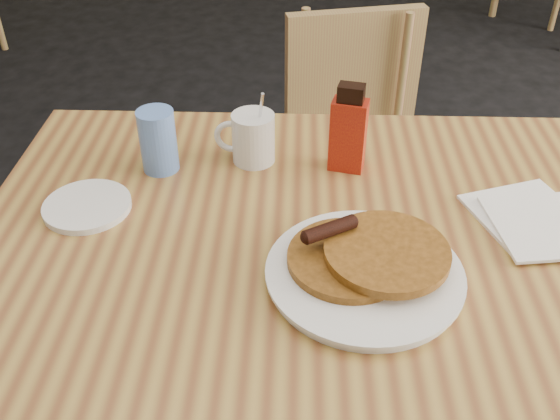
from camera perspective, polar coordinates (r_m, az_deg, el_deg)
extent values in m
cube|color=#B0893E|center=(1.06, 5.86, -3.02)|extent=(1.32, 0.94, 0.04)
cube|color=#9B8549|center=(1.06, 5.81, -3.64)|extent=(1.36, 0.98, 0.02)
cube|color=#9B8549|center=(1.76, 5.96, 2.33)|extent=(0.48, 0.48, 0.04)
cube|color=#9B8549|center=(1.80, 6.63, 11.40)|extent=(0.37, 0.16, 0.42)
cylinder|color=#9B8549|center=(1.78, 0.36, -5.79)|extent=(0.04, 0.04, 0.39)
cylinder|color=#9B8549|center=(2.02, 10.12, -0.52)|extent=(0.04, 0.04, 0.39)
cylinder|color=white|center=(0.96, 7.71, -5.92)|extent=(0.29, 0.29, 0.02)
cylinder|color=white|center=(0.95, 7.74, -5.61)|extent=(0.30, 0.30, 0.01)
cylinder|color=#975B1F|center=(0.96, 6.25, -4.46)|extent=(0.19, 0.19, 0.01)
cylinder|color=#975B1F|center=(0.95, 9.74, -3.81)|extent=(0.19, 0.19, 0.01)
cylinder|color=black|center=(0.95, 4.57, -1.77)|extent=(0.08, 0.07, 0.02)
cylinder|color=white|center=(1.20, -2.44, 6.60)|extent=(0.08, 0.08, 0.10)
torus|color=white|center=(1.21, -4.48, 6.71)|extent=(0.07, 0.01, 0.07)
cylinder|color=black|center=(1.18, -2.50, 8.33)|extent=(0.07, 0.07, 0.01)
cylinder|color=silver|center=(1.18, -1.92, 8.00)|extent=(0.03, 0.05, 0.14)
cube|color=maroon|center=(1.17, 6.24, 6.79)|extent=(0.07, 0.05, 0.14)
cube|color=black|center=(1.13, 6.53, 10.57)|extent=(0.05, 0.04, 0.03)
cube|color=white|center=(1.15, 21.70, -0.48)|extent=(0.23, 0.23, 0.01)
cube|color=white|center=(1.13, 23.12, -1.31)|extent=(0.21, 0.21, 0.01)
cylinder|color=#5D87DB|center=(1.19, -11.09, 6.24)|extent=(0.07, 0.07, 0.12)
cylinder|color=white|center=(1.14, -17.22, 0.35)|extent=(0.19, 0.19, 0.01)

